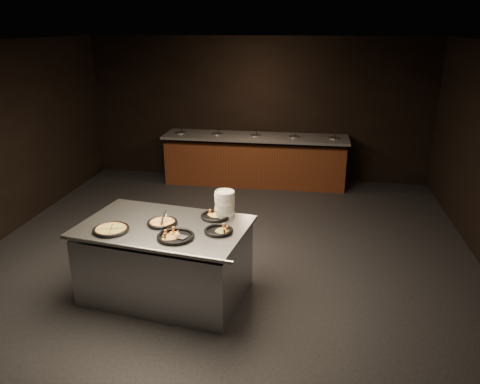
{
  "coord_description": "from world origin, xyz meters",
  "views": [
    {
      "loc": [
        1.12,
        -5.55,
        3.12
      ],
      "look_at": [
        0.2,
        0.3,
        0.98
      ],
      "focal_mm": 35.0,
      "sensor_mm": 36.0,
      "label": 1
    }
  ],
  "objects_px": {
    "serving_counter": "(166,262)",
    "pan_cheese_whole": "(162,222)",
    "plate_stack": "(225,204)",
    "pan_veggie_whole": "(111,229)"
  },
  "relations": [
    {
      "from": "serving_counter",
      "to": "pan_cheese_whole",
      "type": "height_order",
      "value": "pan_cheese_whole"
    },
    {
      "from": "serving_counter",
      "to": "pan_cheese_whole",
      "type": "distance_m",
      "value": 0.5
    },
    {
      "from": "pan_cheese_whole",
      "to": "serving_counter",
      "type": "bearing_deg",
      "value": -51.79
    },
    {
      "from": "plate_stack",
      "to": "serving_counter",
      "type": "bearing_deg",
      "value": -150.25
    },
    {
      "from": "serving_counter",
      "to": "pan_veggie_whole",
      "type": "distance_m",
      "value": 0.77
    },
    {
      "from": "pan_veggie_whole",
      "to": "pan_cheese_whole",
      "type": "bearing_deg",
      "value": 28.28
    },
    {
      "from": "serving_counter",
      "to": "pan_veggie_whole",
      "type": "height_order",
      "value": "pan_veggie_whole"
    },
    {
      "from": "pan_veggie_whole",
      "to": "plate_stack",
      "type": "bearing_deg",
      "value": 27.71
    },
    {
      "from": "serving_counter",
      "to": "pan_cheese_whole",
      "type": "relative_size",
      "value": 5.86
    },
    {
      "from": "plate_stack",
      "to": "pan_cheese_whole",
      "type": "relative_size",
      "value": 0.89
    }
  ]
}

